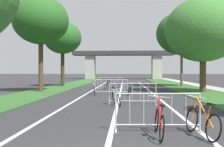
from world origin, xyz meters
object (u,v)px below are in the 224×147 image
(crowd_barrier_fourth, at_px, (110,83))
(bicycle_black_0, at_px, (108,85))
(crowd_barrier_nearest, at_px, (158,112))
(crowd_barrier_second, at_px, (132,94))
(tree_right_pine_near, at_px, (203,30))
(crowd_barrier_third, at_px, (111,87))
(bicycle_silver_2, at_px, (94,89))
(bicycle_orange_3, at_px, (202,122))
(bicycle_red_5, at_px, (159,122))
(bicycle_white_6, at_px, (116,98))
(bicycle_purple_4, at_px, (118,85))
(bicycle_green_1, at_px, (130,90))
(tree_right_pine_far, at_px, (182,34))
(tree_left_cypress_far, at_px, (41,21))
(tree_left_oak_mid, at_px, (63,38))

(crowd_barrier_fourth, xyz_separation_m, bicycle_black_0, (-0.21, -0.52, -0.17))
(crowd_barrier_nearest, distance_m, crowd_barrier_second, 5.77)
(tree_right_pine_near, distance_m, crowd_barrier_third, 8.32)
(bicycle_silver_2, distance_m, bicycle_orange_3, 12.31)
(crowd_barrier_second, height_order, bicycle_red_5, crowd_barrier_second)
(bicycle_red_5, bearing_deg, bicycle_orange_3, 2.85)
(bicycle_orange_3, distance_m, bicycle_white_6, 6.36)
(bicycle_black_0, relative_size, bicycle_silver_2, 0.99)
(bicycle_red_5, bearing_deg, crowd_barrier_third, 99.23)
(bicycle_silver_2, height_order, bicycle_purple_4, bicycle_silver_2)
(crowd_barrier_second, height_order, bicycle_silver_2, crowd_barrier_second)
(tree_right_pine_near, distance_m, bicycle_black_0, 9.37)
(bicycle_orange_3, bearing_deg, crowd_barrier_fourth, 88.81)
(bicycle_green_1, bearing_deg, bicycle_orange_3, -74.96)
(bicycle_orange_3, height_order, bicycle_purple_4, bicycle_orange_3)
(bicycle_orange_3, bearing_deg, bicycle_purple_4, 86.36)
(crowd_barrier_nearest, distance_m, bicycle_orange_3, 1.17)
(bicycle_green_1, relative_size, bicycle_purple_4, 0.94)
(tree_right_pine_near, bearing_deg, crowd_barrier_third, -165.26)
(bicycle_white_6, bearing_deg, tree_right_pine_far, -125.95)
(bicycle_green_1, height_order, bicycle_red_5, bicycle_red_5)
(tree_left_cypress_far, distance_m, bicycle_orange_3, 16.94)
(crowd_barrier_nearest, distance_m, crowd_barrier_fourth, 17.37)
(tree_right_pine_near, height_order, bicycle_silver_2, tree_right_pine_near)
(bicycle_red_5, bearing_deg, tree_right_pine_near, 70.48)
(tree_right_pine_near, relative_size, crowd_barrier_fourth, 3.07)
(bicycle_black_0, height_order, bicycle_green_1, bicycle_black_0)
(tree_left_oak_mid, xyz_separation_m, bicycle_orange_3, (8.57, -21.14, -4.78))
(tree_left_cypress_far, bearing_deg, crowd_barrier_third, -16.69)
(bicycle_purple_4, distance_m, bicycle_white_6, 12.38)
(crowd_barrier_nearest, distance_m, crowd_barrier_third, 11.63)
(tree_right_pine_far, bearing_deg, bicycle_black_0, -151.48)
(crowd_barrier_nearest, xyz_separation_m, bicycle_silver_2, (-3.03, 11.09, -0.14))
(crowd_barrier_second, distance_m, bicycle_purple_4, 12.05)
(tree_left_oak_mid, relative_size, bicycle_black_0, 4.10)
(crowd_barrier_nearest, xyz_separation_m, crowd_barrier_fourth, (-2.26, 17.23, 0.00))
(tree_left_cypress_far, height_order, bicycle_green_1, tree_left_cypress_far)
(bicycle_black_0, relative_size, bicycle_purple_4, 0.99)
(crowd_barrier_nearest, height_order, bicycle_green_1, crowd_barrier_nearest)
(tree_right_pine_far, height_order, bicycle_green_1, tree_right_pine_far)
(bicycle_black_0, bearing_deg, crowd_barrier_fourth, 80.58)
(tree_right_pine_near, relative_size, crowd_barrier_third, 3.06)
(bicycle_silver_2, bearing_deg, bicycle_white_6, 101.04)
(tree_left_oak_mid, relative_size, bicycle_green_1, 4.31)
(tree_right_pine_far, bearing_deg, bicycle_purple_4, -155.29)
(crowd_barrier_fourth, bearing_deg, bicycle_silver_2, -97.15)
(tree_right_pine_near, xyz_separation_m, bicycle_red_5, (-5.08, -13.88, -4.41))
(crowd_barrier_second, height_order, crowd_barrier_fourth, same)
(crowd_barrier_nearest, distance_m, bicycle_purple_4, 17.82)
(crowd_barrier_nearest, bearing_deg, tree_right_pine_far, 76.44)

